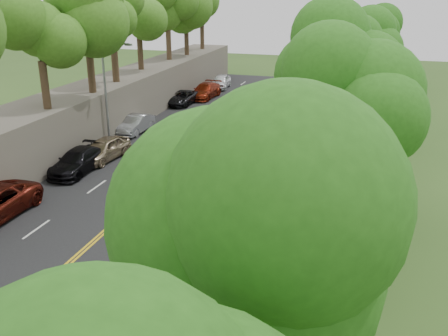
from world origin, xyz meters
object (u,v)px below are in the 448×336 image
at_px(signpost, 158,247).
at_px(concrete_block, 251,262).
at_px(painter_0, 187,226).
at_px(construction_barrel, 306,118).
at_px(streetlight, 108,87).
at_px(person_far, 315,117).

distance_m(signpost, concrete_block, 4.35).
height_order(signpost, painter_0, signpost).
height_order(construction_barrel, concrete_block, construction_barrel).
xyz_separation_m(construction_barrel, painter_0, (-2.40, -23.94, 0.39)).
bearing_deg(construction_barrel, concrete_block, -87.42).
bearing_deg(concrete_block, painter_0, 156.32).
xyz_separation_m(streetlight, concrete_block, (14.76, -14.56, -4.20)).
bearing_deg(person_far, construction_barrel, -28.53).
xyz_separation_m(concrete_block, painter_0, (-3.55, 1.56, 0.49)).
bearing_deg(concrete_block, signpost, -142.89).
distance_m(construction_barrel, person_far, 1.38).
bearing_deg(streetlight, painter_0, -49.22).
bearing_deg(signpost, person_far, 83.59).
relative_size(streetlight, person_far, 4.49).
distance_m(concrete_block, person_far, 24.59).
bearing_deg(person_far, signpost, 99.43).
distance_m(streetlight, person_far, 18.05).
xyz_separation_m(signpost, concrete_block, (3.25, 2.46, -1.53)).
xyz_separation_m(streetlight, signpost, (11.51, -17.02, -2.68)).
xyz_separation_m(streetlight, construction_barrel, (13.61, 10.94, -4.11)).
distance_m(signpost, person_far, 27.23).
distance_m(construction_barrel, concrete_block, 25.53).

